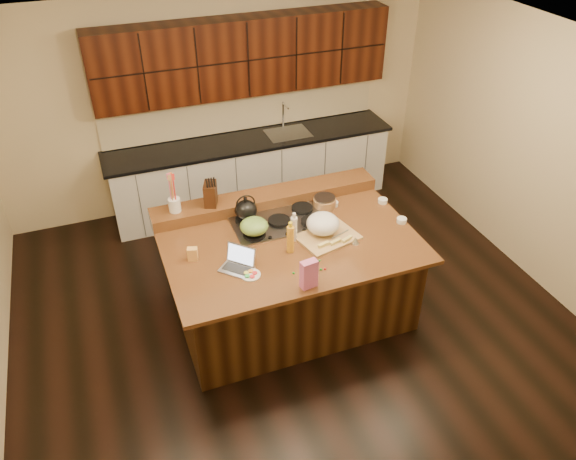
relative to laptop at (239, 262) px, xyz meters
name	(u,v)px	position (x,y,z in m)	size (l,w,h in m)	color
room	(290,202)	(0.58, 0.23, 0.38)	(5.52, 5.02, 2.72)	black
island	(290,276)	(0.58, 0.23, -0.51)	(2.40, 1.60, 0.92)	black
back_ledge	(266,198)	(0.58, 0.93, 0.01)	(2.40, 0.30, 0.12)	black
cooktop	(279,222)	(0.58, 0.53, -0.04)	(0.92, 0.52, 0.05)	gray
back_counter	(250,134)	(0.88, 2.45, 0.01)	(3.70, 0.66, 2.40)	silver
kettle	(246,210)	(0.28, 0.66, 0.09)	(0.22, 0.22, 0.20)	black
green_bowl	(254,226)	(0.28, 0.40, 0.07)	(0.27, 0.27, 0.15)	olive
laptop	(239,262)	(0.00, 0.00, 0.00)	(0.36, 0.36, 0.20)	#B7B7BC
oil_bottle	(290,239)	(0.52, 0.06, 0.08)	(0.07, 0.07, 0.27)	gold
vinegar_bottle	(294,229)	(0.61, 0.22, 0.07)	(0.06, 0.06, 0.25)	silver
wooden_tray	(324,227)	(0.91, 0.18, 0.05)	(0.63, 0.51, 0.22)	tan
ramekin_a	(402,220)	(1.73, 0.11, -0.03)	(0.10, 0.10, 0.04)	white
ramekin_b	(383,201)	(1.73, 0.50, -0.03)	(0.10, 0.10, 0.04)	white
ramekin_c	(333,204)	(1.22, 0.63, -0.03)	(0.10, 0.10, 0.04)	white
strainer_bowl	(325,202)	(1.13, 0.66, -0.01)	(0.24, 0.24, 0.09)	#996B3F
kitchen_timer	(355,240)	(1.13, -0.04, -0.02)	(0.08, 0.08, 0.07)	silver
pink_bag	(309,274)	(0.48, -0.46, 0.08)	(0.14, 0.08, 0.27)	pink
candy_plate	(251,275)	(0.06, -0.15, -0.05)	(0.18, 0.18, 0.01)	white
package_box	(193,254)	(-0.36, 0.25, 0.01)	(0.09, 0.06, 0.13)	#EFAC54
utensil_crock	(175,205)	(-0.37, 0.93, 0.14)	(0.12, 0.12, 0.14)	white
knife_block	(210,194)	(-0.01, 0.93, 0.19)	(0.12, 0.19, 0.24)	black
gumdrop_0	(303,272)	(0.50, -0.28, -0.04)	(0.02, 0.02, 0.02)	red
gumdrop_1	(319,260)	(0.71, -0.18, -0.04)	(0.02, 0.02, 0.02)	#198C26
gumdrop_2	(315,271)	(0.61, -0.31, -0.04)	(0.02, 0.02, 0.02)	red
gumdrop_3	(312,272)	(0.58, -0.31, -0.04)	(0.02, 0.02, 0.02)	#198C26
gumdrop_4	(315,276)	(0.59, -0.37, -0.04)	(0.02, 0.02, 0.02)	red
gumdrop_5	(302,276)	(0.47, -0.33, -0.04)	(0.02, 0.02, 0.02)	#198C26
gumdrop_6	(302,268)	(0.52, -0.22, -0.04)	(0.02, 0.02, 0.02)	red
gumdrop_7	(294,273)	(0.42, -0.26, -0.04)	(0.02, 0.02, 0.02)	#198C26
gumdrop_8	(325,269)	(0.71, -0.31, -0.04)	(0.02, 0.02, 0.02)	red
gumdrop_9	(321,269)	(0.67, -0.30, -0.04)	(0.02, 0.02, 0.02)	#198C26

